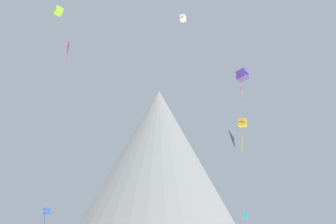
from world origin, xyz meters
The scene contains 9 objects.
rock_massif centered at (-10.25, 99.07, 23.36)m, with size 75.97×75.97×50.13m.
kite_gold_mid centered at (11.47, 45.81, 23.07)m, with size 1.50×1.48×5.29m.
kite_lime_high centered at (-11.06, 21.34, 30.49)m, with size 1.29×1.29×0.99m.
kite_black_mid centered at (9.16, 28.24, 15.96)m, with size 1.31×2.63×2.50m.
kite_blue_low centered at (-25.27, 58.82, 10.72)m, with size 1.60×1.59×4.75m.
kite_magenta_high centered at (-21.12, 51.88, 41.41)m, with size 1.43×2.29×5.42m.
kite_indigo_mid centered at (10.50, 24.94, 22.62)m, with size 1.63×1.60×3.39m.
kite_white_high centered at (2.30, 42.20, 40.75)m, with size 1.13×1.17×1.14m.
kite_cyan_low centered at (11.52, 53.19, 9.10)m, with size 0.76×0.81×1.25m.
Camera 1 is at (7.29, -23.14, 2.40)m, focal length 47.17 mm.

